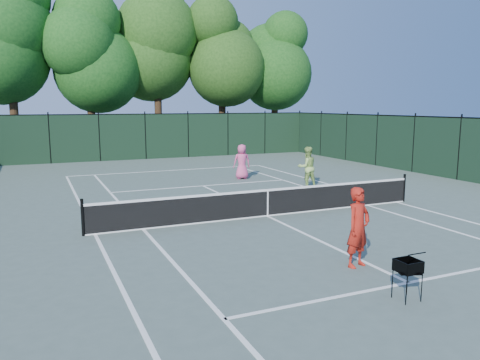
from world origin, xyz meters
name	(u,v)px	position (x,y,z in m)	size (l,w,h in m)	color
ground	(267,216)	(0.00, 0.00, 0.00)	(90.00, 90.00, 0.00)	#4A5A51
sideline_doubles_left	(95,234)	(-5.49, 0.00, 0.00)	(0.10, 23.77, 0.01)	white
sideline_doubles_right	(397,202)	(5.49, 0.00, 0.00)	(0.10, 23.77, 0.01)	white
sideline_singles_left	(143,229)	(-4.12, 0.00, 0.00)	(0.10, 23.77, 0.01)	white
sideline_singles_right	(368,205)	(4.12, 0.00, 0.00)	(0.10, 23.77, 0.01)	white
baseline_far	(170,170)	(0.00, 11.88, 0.00)	(10.97, 0.10, 0.01)	white
service_line_near	(409,283)	(0.00, -6.40, 0.00)	(8.23, 0.10, 0.01)	white
service_line_far	(203,186)	(0.00, 6.40, 0.00)	(8.23, 0.10, 0.01)	white
center_service_line	(267,216)	(0.00, 0.00, 0.00)	(0.10, 12.80, 0.01)	white
tennis_net	(268,202)	(0.00, 0.00, 0.48)	(11.69, 0.09, 1.06)	black
fence_far	(145,137)	(0.00, 18.00, 1.50)	(24.00, 0.05, 3.00)	black
tree_1	(8,27)	(-8.00, 22.00, 8.69)	(6.80, 6.80, 13.98)	black
tree_2	(88,46)	(-3.00, 21.80, 7.73)	(6.00, 6.00, 12.40)	black
tree_3	(156,32)	(2.00, 22.30, 9.01)	(7.00, 7.00, 14.45)	black
tree_4	(222,46)	(7.00, 21.60, 8.14)	(6.20, 6.20, 12.97)	black
tree_5	(275,55)	(12.00, 22.10, 7.71)	(5.80, 5.80, 12.23)	black
coach	(358,227)	(-0.35, -5.14, 0.91)	(0.87, 0.81, 1.82)	#A51D12
player_pink	(242,162)	(2.45, 7.56, 0.86)	(0.93, 0.70, 1.72)	#D74C83
player_green	(307,167)	(4.11, 4.19, 0.91)	(0.92, 0.74, 1.81)	#9CC361
ball_hopper	(408,266)	(-0.66, -7.03, 0.66)	(0.53, 0.53, 0.78)	black
loose_ball_midcourt	(412,258)	(1.16, -5.28, 0.03)	(0.07, 0.07, 0.07)	#B6CF2A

